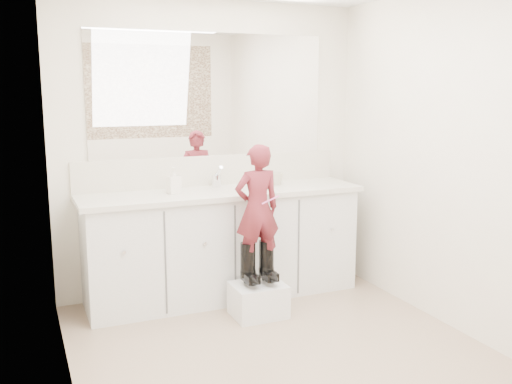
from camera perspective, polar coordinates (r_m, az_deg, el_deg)
name	(u,v)px	position (r m, az deg, el deg)	size (l,w,h in m)	color
floor	(289,359)	(3.78, 3.33, -16.30)	(3.00, 3.00, 0.00)	#947961
wall_back	(211,148)	(4.79, -4.52, 4.38)	(2.60, 2.60, 0.00)	beige
wall_front	(478,227)	(2.20, 21.27, -3.32)	(2.60, 2.60, 0.00)	beige
wall_left	(63,186)	(3.07, -18.72, 0.53)	(3.00, 3.00, 0.00)	beige
wall_right	(461,161)	(4.16, 19.79, 2.90)	(3.00, 3.00, 0.00)	beige
vanity_cabinet	(223,246)	(4.68, -3.31, -5.41)	(2.20, 0.55, 0.85)	silver
countertop	(223,193)	(4.57, -3.30, -0.08)	(2.28, 0.58, 0.04)	beige
backsplash	(212,170)	(4.80, -4.43, 2.17)	(2.28, 0.03, 0.25)	beige
mirror	(211,95)	(4.76, -4.55, 9.65)	(2.00, 0.02, 1.00)	white
dot_panel	(484,101)	(2.16, 21.87, 8.45)	(2.00, 0.01, 1.20)	#472819
faucet	(216,181)	(4.71, -3.99, 1.09)	(0.08, 0.08, 0.10)	silver
cup	(277,179)	(4.82, 2.10, 1.33)	(0.11, 0.11, 0.10)	#BFB699
soap_bottle	(174,180)	(4.46, -8.23, 1.17)	(0.09, 0.09, 0.20)	white
step_stool	(258,300)	(4.37, 0.23, -10.74)	(0.39, 0.32, 0.25)	white
boot_left	(248,264)	(4.26, -0.81, -7.21)	(0.12, 0.22, 0.32)	black
boot_right	(266,262)	(4.32, 1.04, -6.97)	(0.12, 0.22, 0.32)	black
toddler	(257,209)	(4.19, 0.12, -1.67)	(0.35, 0.23, 0.95)	#A9343B
toothbrush	(270,200)	(4.13, 1.45, -0.80)	(0.01, 0.01, 0.14)	#E458A7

